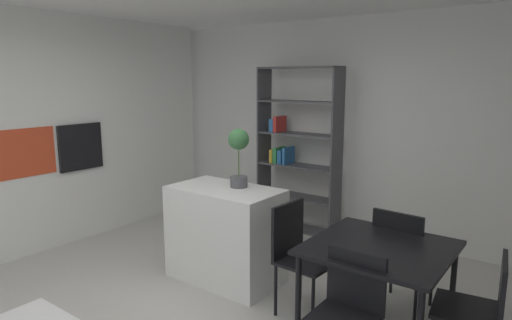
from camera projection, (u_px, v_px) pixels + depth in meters
ground_plane at (193, 313)px, 3.79m from camera, size 8.56×8.56×0.00m
back_partition at (339, 127)px, 5.68m from camera, size 6.23×0.06×2.74m
tall_cabinet_run_left at (22, 132)px, 5.14m from camera, size 0.67×4.93×2.74m
built_in_oven at (81, 147)px, 5.37m from camera, size 0.06×0.56×0.56m
kitchen_island at (225, 234)px, 4.36m from camera, size 1.09×0.63×0.94m
potted_plant_on_island at (239, 151)px, 4.25m from camera, size 0.20×0.20×0.57m
open_bookshelf at (294, 152)px, 5.80m from camera, size 1.12×0.32×2.13m
dining_table at (379, 255)px, 3.28m from camera, size 0.99×0.99×0.76m
dining_chair_near at (348, 305)px, 2.90m from camera, size 0.42×0.42×0.85m
dining_chair_island_side at (297, 249)px, 3.73m from camera, size 0.46×0.45×0.95m
dining_chair_far at (401, 251)px, 3.72m from camera, size 0.45×0.46×0.91m
dining_chair_window_side at (482, 304)px, 2.91m from camera, size 0.47×0.49×0.85m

